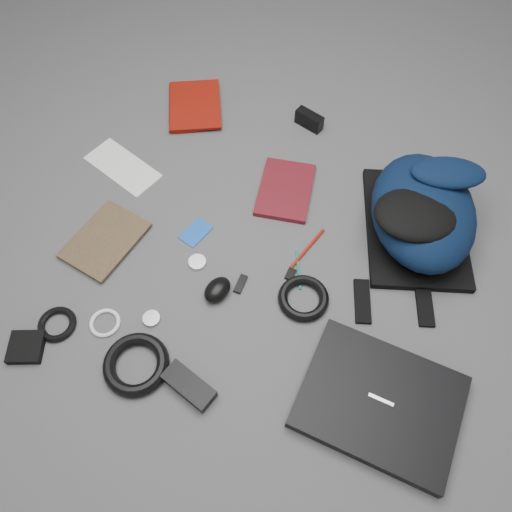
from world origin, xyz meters
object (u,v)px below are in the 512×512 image
at_px(dvd_case, 285,190).
at_px(textbook_red, 169,107).
at_px(compact_camera, 309,120).
at_px(power_brick, 189,386).
at_px(backpack, 423,211).
at_px(laptop, 379,402).
at_px(pouch, 26,347).
at_px(comic_book, 83,228).
at_px(mouse, 217,290).

bearing_deg(dvd_case, textbook_red, 149.54).
height_order(compact_camera, power_brick, compact_camera).
relative_size(backpack, compact_camera, 4.65).
bearing_deg(backpack, power_brick, -140.03).
xyz_separation_m(backpack, laptop, (0.03, -0.53, -0.07)).
height_order(laptop, textbook_red, laptop).
relative_size(dvd_case, pouch, 2.60).
height_order(laptop, power_brick, laptop).
height_order(compact_camera, pouch, compact_camera).
bearing_deg(power_brick, comic_book, 164.11).
xyz_separation_m(dvd_case, pouch, (-0.43, -0.71, 0.00)).
distance_m(textbook_red, dvd_case, 0.51).
relative_size(textbook_red, power_brick, 1.74).
bearing_deg(dvd_case, pouch, -131.32).
xyz_separation_m(backpack, compact_camera, (-0.41, 0.28, -0.06)).
distance_m(comic_book, pouch, 0.37).
xyz_separation_m(dvd_case, compact_camera, (-0.02, 0.29, 0.02)).
bearing_deg(textbook_red, comic_book, -117.80).
xyz_separation_m(laptop, comic_book, (-0.92, 0.17, -0.01)).
bearing_deg(compact_camera, backpack, -16.68).
relative_size(laptop, textbook_red, 1.57).
bearing_deg(power_brick, laptop, 33.00).
xyz_separation_m(dvd_case, mouse, (-0.05, -0.39, 0.01)).
distance_m(laptop, pouch, 0.88).
xyz_separation_m(textbook_red, dvd_case, (0.48, -0.18, -0.00)).
xyz_separation_m(backpack, dvd_case, (-0.39, -0.01, -0.08)).
bearing_deg(comic_book, pouch, -71.01).
relative_size(dvd_case, power_brick, 1.64).
bearing_deg(power_brick, pouch, -155.48).
bearing_deg(compact_camera, dvd_case, -68.49).
bearing_deg(textbook_red, laptop, -64.24).
xyz_separation_m(compact_camera, mouse, (-0.03, -0.68, -0.00)).
relative_size(dvd_case, mouse, 2.62).
bearing_deg(backpack, mouse, -156.47).
bearing_deg(comic_book, compact_camera, 62.94).
bearing_deg(mouse, backpack, 57.54).
bearing_deg(dvd_case, power_brick, -100.84).
height_order(comic_book, compact_camera, compact_camera).
xyz_separation_m(mouse, power_brick, (0.04, -0.26, -0.01)).
bearing_deg(comic_book, laptop, -0.95).
distance_m(dvd_case, compact_camera, 0.29).
relative_size(textbook_red, mouse, 2.78).
height_order(mouse, power_brick, mouse).
bearing_deg(laptop, mouse, 167.97).
bearing_deg(backpack, comic_book, -176.66).
bearing_deg(textbook_red, pouch, -113.47).
distance_m(dvd_case, power_brick, 0.65).
height_order(textbook_red, mouse, mouse).
relative_size(textbook_red, comic_book, 1.03).
relative_size(backpack, mouse, 5.24).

